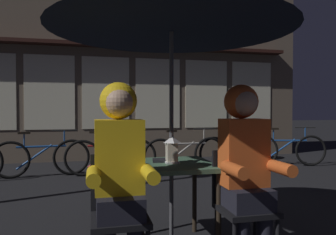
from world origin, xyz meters
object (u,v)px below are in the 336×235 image
(bicycle_fourth, at_px, (185,154))
(bicycle_second, at_px, (42,158))
(cafe_table, at_px, (171,175))
(patio_umbrella, at_px, (171,9))
(bicycle_third, at_px, (111,156))
(person_right_hooded, at_px, (245,156))
(chair_left, at_px, (119,208))
(lantern, at_px, (172,149))
(bicycle_furthest, at_px, (287,150))
(book, at_px, (164,160))
(bicycle_fifth, at_px, (235,151))
(person_left_hooded, at_px, (120,160))
(potted_plant, at_px, (248,137))
(chair_right, at_px, (242,200))

(bicycle_fourth, bearing_deg, bicycle_second, 177.45)
(cafe_table, relative_size, patio_umbrella, 0.32)
(bicycle_third, bearing_deg, person_right_hooded, -77.64)
(chair_left, relative_size, bicycle_fourth, 0.52)
(cafe_table, distance_m, lantern, 0.22)
(cafe_table, height_order, bicycle_furthest, bicycle_furthest)
(patio_umbrella, xyz_separation_m, bicycle_second, (-1.55, 3.42, -1.71))
(lantern, bearing_deg, book, 119.42)
(cafe_table, relative_size, bicycle_second, 0.44)
(person_right_hooded, height_order, bicycle_fifth, person_right_hooded)
(cafe_table, height_order, bicycle_fifth, bicycle_fifth)
(lantern, bearing_deg, bicycle_second, 114.40)
(lantern, relative_size, person_right_hooded, 0.17)
(bicycle_furthest, relative_size, book, 8.21)
(cafe_table, height_order, bicycle_third, bicycle_third)
(patio_umbrella, relative_size, lantern, 10.00)
(bicycle_second, xyz_separation_m, bicycle_fifth, (3.77, 0.08, 0.00))
(bicycle_furthest, bearing_deg, person_right_hooded, -126.97)
(lantern, xyz_separation_m, person_left_hooded, (-0.48, -0.42, -0.01))
(bicycle_fourth, relative_size, book, 8.40)
(bicycle_fifth, relative_size, bicycle_furthest, 1.01)
(lantern, bearing_deg, potted_plant, 56.00)
(bicycle_fifth, bearing_deg, bicycle_furthest, -3.87)
(patio_umbrella, relative_size, person_left_hooded, 1.65)
(cafe_table, xyz_separation_m, bicycle_fourth, (1.09, 3.30, -0.29))
(chair_left, bearing_deg, bicycle_second, 105.80)
(lantern, bearing_deg, bicycle_fifth, 57.83)
(cafe_table, height_order, bicycle_second, bicycle_second)
(bicycle_second, xyz_separation_m, bicycle_fourth, (2.64, -0.12, 0.00))
(bicycle_second, distance_m, bicycle_fifth, 3.77)
(chair_left, xyz_separation_m, bicycle_third, (0.15, 3.66, -0.14))
(book, bearing_deg, bicycle_furthest, 53.75)
(potted_plant, bearing_deg, bicycle_furthest, -62.48)
(chair_left, xyz_separation_m, person_right_hooded, (0.96, -0.06, 0.36))
(bicycle_fifth, bearing_deg, patio_umbrella, -122.27)
(person_left_hooded, xyz_separation_m, bicycle_furthest, (3.86, 3.85, -0.50))
(chair_left, relative_size, chair_right, 1.00)
(person_left_hooded, bearing_deg, bicycle_fifth, 55.58)
(lantern, distance_m, chair_right, 0.70)
(chair_left, bearing_deg, book, 46.32)
(bicycle_furthest, bearing_deg, bicycle_fourth, -176.93)
(bicycle_third, distance_m, potted_plant, 3.42)
(chair_left, relative_size, bicycle_second, 0.52)
(cafe_table, height_order, book, book)
(bicycle_fourth, height_order, bicycle_fifth, same)
(chair_left, bearing_deg, cafe_table, 37.55)
(chair_right, height_order, person_left_hooded, person_left_hooded)
(chair_left, relative_size, book, 4.35)
(person_right_hooded, distance_m, book, 0.74)
(patio_umbrella, relative_size, book, 11.55)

